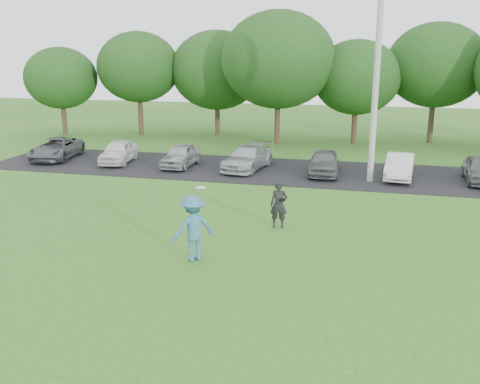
# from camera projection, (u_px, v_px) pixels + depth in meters

# --- Properties ---
(ground) EXTENTS (100.00, 100.00, 0.00)m
(ground) POSITION_uv_depth(u_px,v_px,m) (210.00, 266.00, 15.30)
(ground) COLOR #2A651D
(ground) RESTS_ON ground
(parking_lot) EXTENTS (32.00, 6.50, 0.03)m
(parking_lot) POSITION_uv_depth(u_px,v_px,m) (285.00, 171.00, 27.49)
(parking_lot) COLOR black
(parking_lot) RESTS_ON ground
(utility_pole) EXTENTS (0.28, 0.28, 9.50)m
(utility_pole) POSITION_uv_depth(u_px,v_px,m) (376.00, 79.00, 24.13)
(utility_pole) COLOR #ABACA6
(utility_pole) RESTS_ON ground
(frisbee_player) EXTENTS (1.42, 1.42, 2.26)m
(frisbee_player) POSITION_uv_depth(u_px,v_px,m) (193.00, 228.00, 15.49)
(frisbee_player) COLOR teal
(frisbee_player) RESTS_ON ground
(camera_bystander) EXTENTS (0.63, 0.45, 1.65)m
(camera_bystander) POSITION_uv_depth(u_px,v_px,m) (279.00, 205.00, 18.45)
(camera_bystander) COLOR black
(camera_bystander) RESTS_ON ground
(parked_cars) EXTENTS (28.95, 4.77, 1.24)m
(parked_cars) POSITION_uv_depth(u_px,v_px,m) (288.00, 160.00, 27.17)
(parked_cars) COLOR #505357
(parked_cars) RESTS_ON parking_lot
(tree_row) EXTENTS (42.39, 9.85, 8.64)m
(tree_row) POSITION_uv_depth(u_px,v_px,m) (334.00, 69.00, 35.06)
(tree_row) COLOR #38281C
(tree_row) RESTS_ON ground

